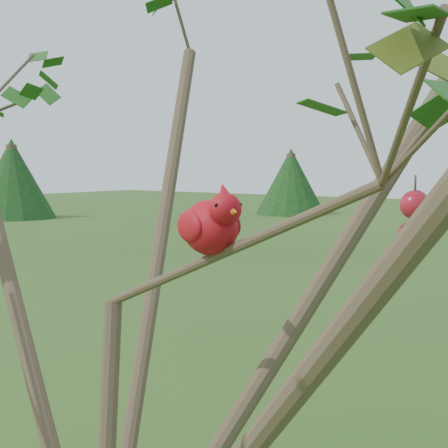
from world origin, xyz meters
name	(u,v)px	position (x,y,z in m)	size (l,w,h in m)	color
crabapple_tree	(91,223)	(0.03, -0.02, 2.12)	(2.35, 2.05, 2.95)	#403122
cardinal	(212,225)	(0.22, 0.08, 2.12)	(0.19, 0.13, 0.14)	red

